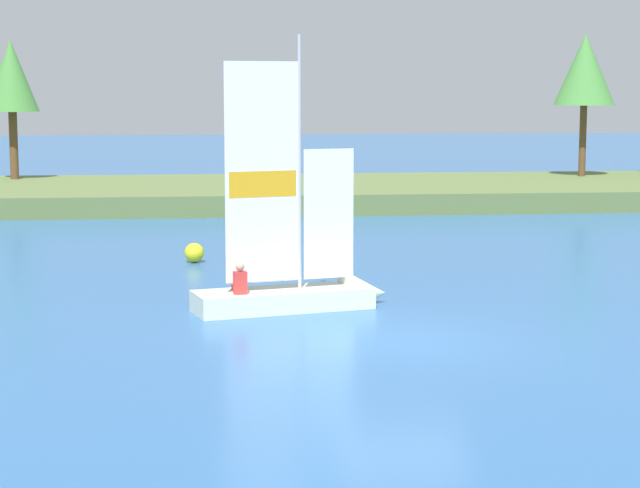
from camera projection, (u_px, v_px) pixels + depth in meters
The scene contains 6 objects.
ground_plane at pixel (405, 343), 22.97m from camera, with size 200.00×200.00×0.00m, color #2D609E.
shore_bank at pixel (292, 193), 50.62m from camera, with size 80.00×11.41×0.84m, color #5B703D.
shoreline_tree_left at pixel (11, 77), 52.18m from camera, with size 2.43×2.43×6.31m.
shoreline_tree_midleft at pixel (585, 70), 53.87m from camera, with size 2.84×2.84×6.65m.
sailboat at pixel (308, 286), 26.53m from camera, with size 4.74×2.31×6.55m.
channel_buoy at pixel (194, 253), 33.41m from camera, with size 0.57×0.57×0.57m, color yellow.
Camera 1 is at (-4.00, -22.19, 5.08)m, focal length 64.79 mm.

